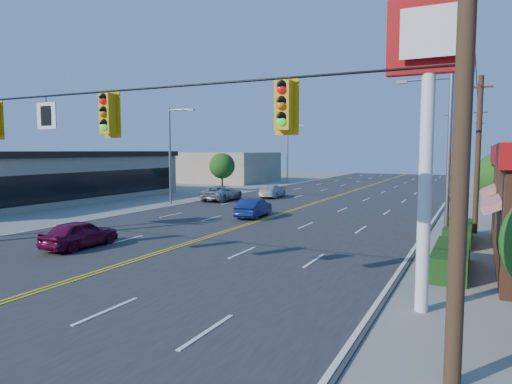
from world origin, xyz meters
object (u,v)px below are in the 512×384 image
at_px(car_white, 272,192).
at_px(car_silver, 222,194).
at_px(signal_span, 17,136).
at_px(kfc_pylon, 428,91).
at_px(car_blue, 254,209).
at_px(car_magenta, 80,235).

relative_size(car_white, car_silver, 0.89).
relative_size(signal_span, car_silver, 5.14).
distance_m(kfc_pylon, car_blue, 19.03).
distance_m(kfc_pylon, car_magenta, 15.95).
xyz_separation_m(car_magenta, car_silver, (-4.11, 19.79, 0.02)).
bearing_deg(car_magenta, signal_span, 123.70).
relative_size(signal_span, car_white, 5.80).
bearing_deg(car_blue, signal_span, 86.82).
height_order(kfc_pylon, car_silver, kfc_pylon).
bearing_deg(car_white, kfc_pylon, 115.57).
bearing_deg(car_magenta, car_white, -86.78).
bearing_deg(car_blue, car_magenta, 70.42).
height_order(car_magenta, car_blue, car_magenta).
bearing_deg(kfc_pylon, car_blue, 131.27).
distance_m(kfc_pylon, car_white, 31.08).
bearing_deg(kfc_pylon, car_white, 121.95).
distance_m(car_blue, car_silver, 10.46).
height_order(signal_span, car_white, signal_span).
distance_m(signal_span, car_white, 30.69).
relative_size(signal_span, car_blue, 6.36).
height_order(signal_span, car_silver, signal_span).
xyz_separation_m(kfc_pylon, car_magenta, (-14.90, 1.71, -5.41)).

